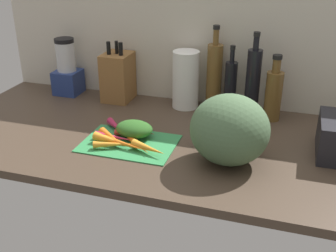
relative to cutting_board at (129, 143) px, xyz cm
name	(u,v)px	position (x,y,z in cm)	size (l,w,h in cm)	color
ground_plane	(160,138)	(8.07, 10.61, -1.90)	(170.00, 80.00, 3.00)	#47382B
wall_back	(188,33)	(8.07, 49.11, 29.60)	(170.00, 3.00, 60.00)	beige
cutting_board	(129,143)	(0.00, 0.00, 0.00)	(33.23, 23.34, 0.80)	#338C4C
carrot_0	(138,130)	(0.56, 7.82, 1.50)	(2.19, 2.19, 14.42)	red
carrot_1	(149,148)	(9.35, -5.36, 1.97)	(3.14, 3.14, 13.34)	orange
carrot_2	(114,137)	(-5.55, -0.37, 1.63)	(2.47, 2.47, 15.28)	#B2264C
carrot_3	(114,144)	(-3.38, -5.53, 1.63)	(2.47, 2.47, 14.35)	orange
carrot_4	(118,128)	(-7.51, 7.24, 1.73)	(2.66, 2.66, 15.02)	#B2264C
carrot_5	(124,144)	(0.04, -4.46, 1.73)	(2.67, 2.67, 17.21)	orange
carrot_6	(109,140)	(-6.28, -3.46, 2.08)	(3.36, 3.36, 11.85)	orange
carrot_7	(133,133)	(-0.20, 4.84, 1.59)	(2.37, 2.37, 13.92)	red
carrot_8	(110,136)	(-6.85, -0.76, 1.96)	(3.11, 3.11, 11.22)	orange
carrot_9	(139,145)	(4.97, -3.29, 1.42)	(2.03, 2.03, 13.61)	orange
carrot_greens_pile	(134,129)	(0.13, 5.01, 3.32)	(13.80, 10.62, 5.84)	#2D6023
winter_squash	(230,130)	(35.91, -2.09, 11.23)	(25.74, 23.91, 23.26)	#4C6B47
knife_block	(118,77)	(-20.92, 39.58, 10.35)	(11.87, 14.17, 26.65)	olive
blender_appliance	(67,70)	(-46.51, 40.09, 10.74)	(11.41, 11.41, 25.92)	navy
paper_towel_roll	(186,80)	(9.99, 40.11, 11.83)	(11.17, 11.17, 24.47)	white
bottle_0	(214,75)	(21.57, 42.95, 14.01)	(6.54, 6.54, 35.29)	brown
bottle_1	(230,86)	(29.01, 40.37, 10.92)	(5.04, 5.04, 28.27)	black
bottle_2	(253,83)	(38.20, 37.81, 14.23)	(5.82, 5.82, 34.77)	black
bottle_3	(273,94)	(46.69, 37.33, 10.55)	(6.75, 6.75, 26.71)	brown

